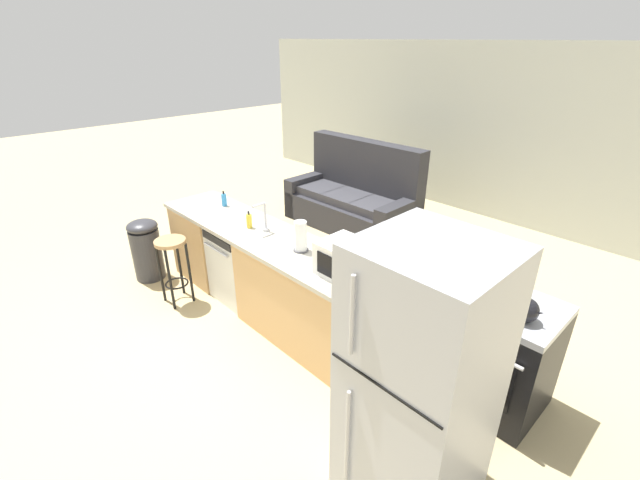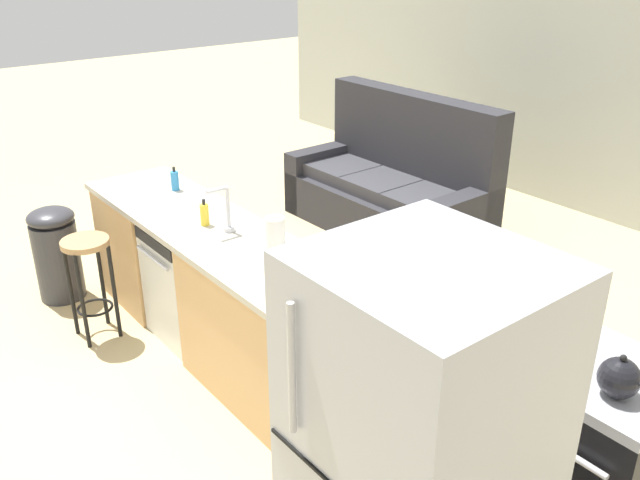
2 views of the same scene
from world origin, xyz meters
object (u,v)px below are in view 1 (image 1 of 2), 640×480
Objects in this scene: refrigerator at (419,383)px; soap_bottle at (249,221)px; paper_towel_roll at (301,237)px; bar_stool at (173,258)px; microwave at (350,261)px; trash_bin at (146,249)px; couch at (355,200)px; dishwasher at (243,262)px; kettle at (526,310)px; stove_range at (497,352)px; dish_soap_bottle at (224,200)px.

soap_bottle is (-2.40, 0.54, 0.10)m from refrigerator.
paper_towel_roll reaches higher than bar_stool.
microwave is 0.68× the size of bar_stool.
couch is (0.61, 2.99, 0.02)m from trash_bin.
bar_stool is (-1.97, -0.59, -0.50)m from microwave.
microwave is 0.62m from paper_towel_roll.
bar_stool is (-3.02, -0.05, -0.33)m from refrigerator.
paper_towel_roll reaches higher than dishwasher.
kettle is at bearing 9.57° from soap_bottle.
stove_range is 1.84m from paper_towel_roll.
refrigerator is at bearing 0.86° from bar_stool.
trash_bin is at bearing -152.25° from dishwasher.
couch reaches higher than microwave.
microwave reaches higher than dishwasher.
paper_towel_roll is at bearing 160.95° from refrigerator.
trash_bin is at bearing -162.96° from stove_range.
soap_bottle is 0.09× the size of couch.
microwave is at bearing 152.26° from refrigerator.
bar_stool is at bearing 0.10° from trash_bin.
trash_bin is at bearing -101.49° from couch.
microwave is at bearing 12.46° from trash_bin.
kettle reaches higher than trash_bin.
refrigerator is 0.86× the size of couch.
paper_towel_roll reaches higher than dish_soap_bottle.
dishwasher reaches higher than bar_stool.
stove_range is at bearing 11.91° from dishwasher.
bar_stool is (-1.35, -0.62, -0.50)m from paper_towel_roll.
bar_stool is at bearing -87.92° from couch.
microwave is 2.84× the size of dish_soap_bottle.
couch reaches higher than kettle.
dish_soap_bottle reaches higher than stove_range.
soap_bottle is 0.86× the size of kettle.
bar_stool is 1.00× the size of trash_bin.
dishwasher is 0.74m from bar_stool.
microwave is 1.77× the size of paper_towel_roll.
kettle is (2.57, 0.43, 0.01)m from soap_bottle.
dishwasher is 4.10× the size of kettle.
dishwasher is 0.76m from dish_soap_bottle.
refrigerator reaches higher than dish_soap_bottle.
refrigerator is 8.48× the size of kettle.
dish_soap_bottle is at bearing -89.57° from couch.
kettle is at bearing 17.71° from bar_stool.
stove_range is 3.63m from couch.
refrigerator is at bearing -11.93° from dishwasher.
dish_soap_bottle is (-3.11, -0.41, 0.52)m from stove_range.
refrigerator is 2.35× the size of bar_stool.
dishwasher is 0.59m from soap_bottle.
kettle reaches higher than bar_stool.
kettle reaches higher than soap_bottle.
refrigerator is 3.77m from trash_bin.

